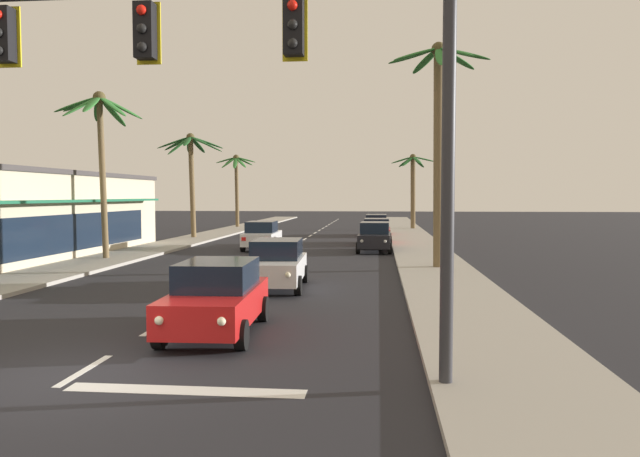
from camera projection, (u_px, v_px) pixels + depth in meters
ground_plane at (76, 376)px, 10.63m from camera, size 220.00×220.00×0.00m
sidewalk_right at (427, 258)px, 29.75m from camera, size 3.20×110.00×0.14m
sidewalk_left at (126, 255)px, 31.25m from camera, size 3.20×110.00×0.14m
lane_markings at (284, 256)px, 31.64m from camera, size 4.28×89.95×0.01m
traffic_signal_mast at (243, 70)px, 9.87m from camera, size 10.14×0.41×7.17m
sedan_lead_at_stop_bar at (217, 297)px, 13.84m from camera, size 2.06×4.50×1.68m
sedan_third_in_queue at (277, 264)px, 20.60m from camera, size 2.10×4.51×1.68m
sedan_oncoming_far at (262, 235)px, 35.24m from camera, size 2.02×4.48×1.68m
sedan_parked_nearest_kerb at (375, 237)px, 34.04m from camera, size 2.03×4.48×1.68m
sedan_parked_mid_kerb at (377, 231)px, 39.30m from camera, size 2.00×4.47×1.68m
sedan_parked_far_kerb at (376, 225)px, 47.41m from camera, size 1.97×4.46×1.68m
palm_left_second at (101, 131)px, 29.03m from camera, size 4.20×3.95×8.24m
palm_left_third at (191, 161)px, 43.65m from camera, size 4.72×4.78×7.74m
palm_left_farthest at (236, 175)px, 58.25m from camera, size 4.09×3.82×7.17m
palm_right_second at (438, 116)px, 25.31m from camera, size 4.35×3.98×9.66m
palm_right_farthest at (413, 179)px, 55.43m from camera, size 4.16×3.72×7.03m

